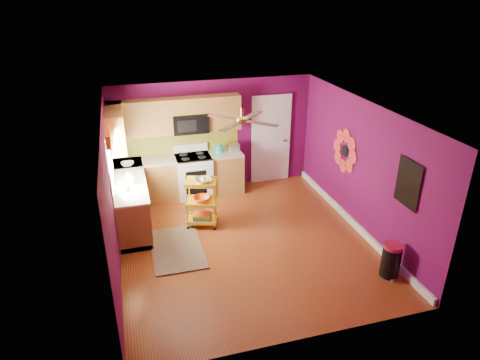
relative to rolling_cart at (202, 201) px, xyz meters
name	(u,v)px	position (x,y,z in m)	size (l,w,h in m)	color
ground	(245,242)	(0.63, -0.81, -0.54)	(5.00, 5.00, 0.00)	maroon
room_envelope	(247,160)	(0.66, -0.81, 1.09)	(4.54, 5.04, 2.52)	#5E0A46
lower_cabinets	(160,188)	(-0.71, 1.01, -0.11)	(2.81, 2.31, 0.94)	brown
electric_range	(194,175)	(0.08, 1.36, -0.06)	(0.76, 0.66, 1.13)	white
upper_cabinetry	(158,121)	(-0.61, 1.36, 1.26)	(2.80, 2.30, 1.26)	brown
left_window	(109,146)	(-1.59, 0.24, 1.20)	(0.08, 1.35, 1.08)	white
panel_door	(271,140)	(1.98, 1.66, 0.48)	(0.95, 0.11, 2.15)	white
right_wall_art	(371,164)	(2.86, -1.15, 0.90)	(0.04, 2.74, 1.04)	black
ceiling_fan	(242,120)	(0.63, -0.61, 1.75)	(1.01, 1.01, 0.26)	#BF8C3F
shag_rug	(177,248)	(-0.61, -0.70, -0.53)	(0.90, 1.47, 0.02)	black
rolling_cart	(202,201)	(0.00, 0.00, 0.00)	(0.68, 0.58, 1.05)	yellow
trash_can	(391,260)	(2.63, -2.41, -0.25)	(0.35, 0.36, 0.59)	black
teal_kettle	(219,149)	(0.69, 1.43, 0.48)	(0.18, 0.18, 0.21)	#16A5A3
toaster	(234,148)	(1.03, 1.40, 0.49)	(0.22, 0.15, 0.18)	beige
soap_bottle_a	(131,178)	(-1.27, 0.32, 0.50)	(0.09, 0.10, 0.21)	#EA3F72
soap_bottle_b	(128,175)	(-1.32, 0.52, 0.48)	(0.13, 0.13, 0.16)	white
counter_dish	(128,164)	(-1.31, 1.22, 0.43)	(0.26, 0.26, 0.06)	white
counter_cup	(126,188)	(-1.39, 0.01, 0.45)	(0.13, 0.13, 0.10)	white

